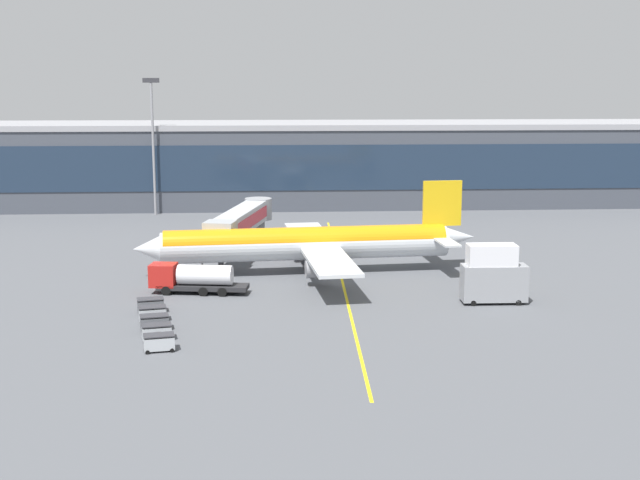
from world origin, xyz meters
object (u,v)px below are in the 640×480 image
Objects in this scene: fuel_tanker at (192,278)px; baggage_cart_3 at (152,313)px; catering_lift at (493,275)px; baggage_cart_2 at (154,322)px; main_airliner at (309,243)px; baggage_cart_1 at (157,332)px; baggage_cart_4 at (151,305)px; baggage_cart_0 at (159,342)px.

baggage_cart_3 is (-2.93, -10.91, -0.96)m from fuel_tanker.
baggage_cart_2 is (-34.34, -7.93, -2.28)m from catering_lift.
main_airliner is 28.04m from baggage_cart_2.
baggage_cart_1 and baggage_cart_2 have the same top height.
main_airliner is 14.47× the size of baggage_cart_4.
baggage_cart_2 is 6.40m from baggage_cart_4.
fuel_tanker reaches higher than baggage_cart_2.
main_airliner is 6.13× the size of catering_lift.
baggage_cart_0 and baggage_cart_1 have the same top height.
main_airliner is 14.47× the size of baggage_cart_0.
baggage_cart_3 is (-1.22, 6.28, 0.00)m from baggage_cart_1.
baggage_cart_1 is 9.60m from baggage_cart_4.
baggage_cart_3 is at bearing 101.00° from baggage_cart_0.
main_airliner is 14.47× the size of baggage_cart_3.
baggage_cart_0 is at bearing -156.78° from catering_lift.
catering_lift is 2.36× the size of baggage_cart_0.
main_airliner reaches higher than baggage_cart_0.
main_airliner is 23.98m from baggage_cart_4.
baggage_cart_4 is (-2.44, 12.56, 0.00)m from baggage_cart_0.
catering_lift is (32.02, -6.12, 1.32)m from fuel_tanker.
baggage_cart_1 is 1.00× the size of baggage_cart_4.
main_airliner is 32.86m from baggage_cart_0.
baggage_cart_4 is at bearing -177.35° from catering_lift.
main_airliner is 16.20m from fuel_tanker.
baggage_cart_4 is at bearing -114.53° from fuel_tanker.
baggage_cart_2 is (-15.60, -23.12, -2.95)m from main_airliner.
main_airliner is at bearing 140.98° from catering_lift.
catering_lift is 2.36× the size of baggage_cart_1.
baggage_cart_0 is at bearing -79.00° from baggage_cart_4.
catering_lift is 36.11m from baggage_cart_0.
main_airliner is 30.38m from baggage_cart_1.
baggage_cart_3 is (-16.21, -19.98, -2.95)m from main_airliner.
fuel_tanker is 3.82× the size of baggage_cart_3.
baggage_cart_1 is 1.00× the size of baggage_cart_3.
fuel_tanker is 32.63m from catering_lift.
fuel_tanker is 3.82× the size of baggage_cart_4.
main_airliner is 24.14m from catering_lift.
catering_lift is (18.74, -15.19, -0.67)m from main_airliner.
baggage_cart_3 is (-1.83, 9.42, 0.00)m from baggage_cart_0.
baggage_cart_3 is (-0.61, 3.14, 0.00)m from baggage_cart_2.
baggage_cart_1 is at bearing -95.69° from fuel_tanker.
baggage_cart_2 is 1.00× the size of baggage_cart_4.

